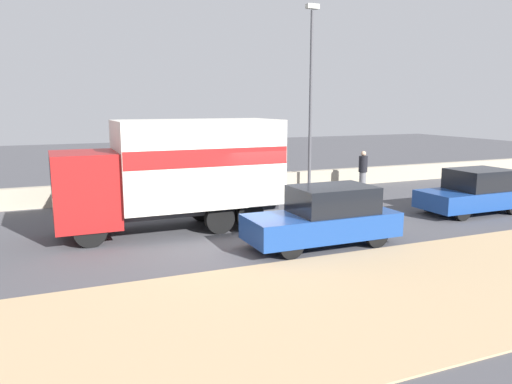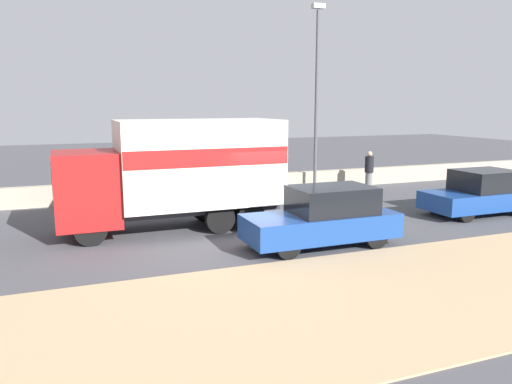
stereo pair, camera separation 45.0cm
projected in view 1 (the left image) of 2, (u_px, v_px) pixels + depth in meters
name	position (u px, v px, depth m)	size (l,w,h in m)	color
ground_plane	(281.00, 237.00, 14.91)	(80.00, 80.00, 0.00)	#47474C
dirt_shoulder_foreground	(386.00, 294.00, 10.38)	(60.00, 5.56, 0.04)	tan
stone_wall_backdrop	(205.00, 186.00, 21.58)	(60.00, 0.35, 0.81)	#A39984
street_lamp	(311.00, 87.00, 21.97)	(0.56, 0.28, 8.15)	#4C4C51
box_truck	(180.00, 168.00, 15.46)	(6.83, 2.48, 3.44)	maroon
car_hatchback	(325.00, 217.00, 13.90)	(4.29, 1.70, 1.67)	navy
car_sedan_second	(474.00, 192.00, 18.07)	(3.92, 1.79, 1.60)	navy
pedestrian	(363.00, 170.00, 22.76)	(0.40, 0.40, 1.82)	slate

